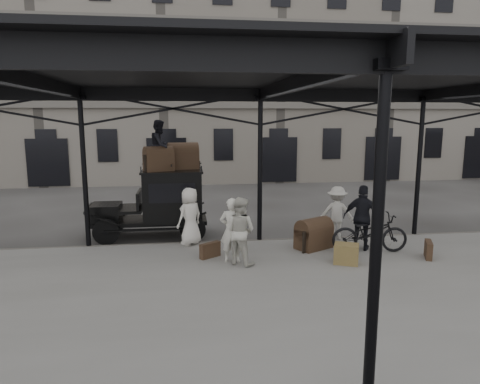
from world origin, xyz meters
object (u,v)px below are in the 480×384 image
object	(u,v)px
porter_official	(363,218)
steamer_trunk_roof_near	(159,161)
porter_left	(232,230)
bicycle	(370,233)
taxi	(163,200)
steamer_trunk_platform	(314,236)

from	to	relation	value
porter_official	steamer_trunk_roof_near	xyz separation A→B (m)	(-5.66, 2.35, 1.43)
porter_left	steamer_trunk_roof_near	size ratio (longest dim) A/B	1.93
porter_left	porter_official	distance (m)	3.75
porter_left	bicycle	distance (m)	3.86
taxi	porter_left	size ratio (longest dim) A/B	2.19
porter_left	porter_official	world-z (taller)	porter_official
porter_official	steamer_trunk_roof_near	distance (m)	6.30
steamer_trunk_roof_near	steamer_trunk_platform	world-z (taller)	steamer_trunk_roof_near
porter_official	bicycle	world-z (taller)	porter_official
porter_official	taxi	bearing A→B (deg)	6.53
bicycle	steamer_trunk_platform	distance (m)	1.52
steamer_trunk_platform	porter_official	bearing A→B (deg)	-41.99
taxi	steamer_trunk_roof_near	bearing A→B (deg)	-108.07
porter_official	steamer_trunk_platform	world-z (taller)	porter_official
porter_left	bicycle	xyz separation A→B (m)	(3.84, 0.33, -0.29)
porter_left	porter_official	xyz separation A→B (m)	(3.71, 0.55, 0.08)
bicycle	porter_official	bearing A→B (deg)	35.45
steamer_trunk_platform	porter_left	bearing A→B (deg)	170.54
bicycle	steamer_trunk_platform	size ratio (longest dim) A/B	2.08
taxi	steamer_trunk_roof_near	xyz separation A→B (m)	(-0.08, -0.25, 1.29)
porter_official	steamer_trunk_platform	bearing A→B (deg)	18.26
porter_left	steamer_trunk_platform	size ratio (longest dim) A/B	1.69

